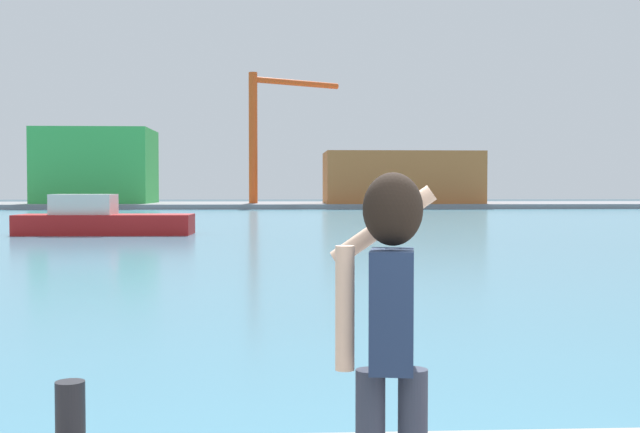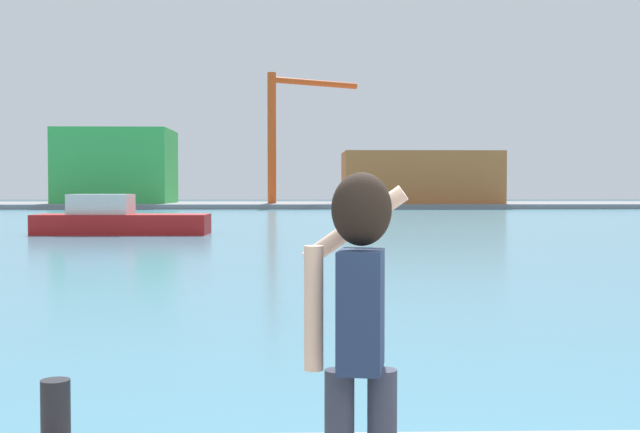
% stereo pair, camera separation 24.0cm
% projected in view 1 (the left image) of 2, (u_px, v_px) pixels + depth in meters
% --- Properties ---
extents(ground_plane, '(220.00, 220.00, 0.00)m').
position_uv_depth(ground_plane, '(299.00, 222.00, 53.44)').
color(ground_plane, '#334751').
extents(harbor_water, '(140.00, 100.00, 0.02)m').
position_uv_depth(harbor_water, '(298.00, 221.00, 55.44)').
color(harbor_water, teal).
rests_on(harbor_water, ground_plane).
extents(far_shore_dock, '(140.00, 20.00, 0.54)m').
position_uv_depth(far_shore_dock, '(289.00, 205.00, 95.35)').
color(far_shore_dock, gray).
rests_on(far_shore_dock, ground_plane).
extents(person_photographer, '(0.53, 0.56, 1.74)m').
position_uv_depth(person_photographer, '(390.00, 317.00, 3.73)').
color(person_photographer, '#2D3342').
rests_on(person_photographer, quay_promenade).
extents(harbor_bollard, '(0.19, 0.19, 0.43)m').
position_uv_depth(harbor_bollard, '(70.00, 415.00, 5.14)').
color(harbor_bollard, black).
rests_on(harbor_bollard, quay_promenade).
extents(boat_moored, '(8.35, 2.77, 1.95)m').
position_uv_depth(boat_moored, '(101.00, 220.00, 38.68)').
color(boat_moored, '#B21919').
rests_on(boat_moored, harbor_water).
extents(warehouse_left, '(12.84, 9.98, 8.55)m').
position_uv_depth(warehouse_left, '(97.00, 166.00, 92.90)').
color(warehouse_left, green).
rests_on(warehouse_left, far_shore_dock).
extents(warehouse_right, '(17.62, 9.47, 5.88)m').
position_uv_depth(warehouse_right, '(401.00, 178.00, 92.29)').
color(warehouse_right, '#B26633').
rests_on(warehouse_right, far_shore_dock).
extents(port_crane, '(10.79, 6.59, 15.03)m').
position_uv_depth(port_crane, '(265.00, 122.00, 92.95)').
color(port_crane, '#D84C19').
rests_on(port_crane, far_shore_dock).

